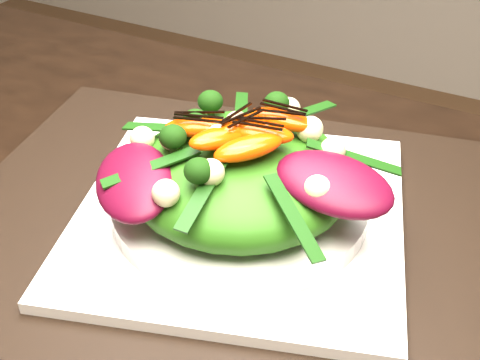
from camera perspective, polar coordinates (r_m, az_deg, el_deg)
The scene contains 9 objects.
placemat at distance 0.56m, azimuth -0.00°, elevation -3.64°, with size 0.50×0.38×0.00m, color black.
plate_base at distance 0.56m, azimuth -0.00°, elevation -3.06°, with size 0.28×0.28×0.01m, color white.
salad_bowl at distance 0.55m, azimuth -0.00°, elevation -1.96°, with size 0.22×0.22×0.02m, color silver.
lettuce_mound at distance 0.53m, azimuth -0.00°, elevation 0.44°, with size 0.19×0.19×0.06m, color #2E6713.
radicchio_leaf at distance 0.49m, azimuth 8.37°, elevation -0.32°, with size 0.09×0.06×0.02m, color #48071A.
orange_segment at distance 0.54m, azimuth 0.70°, elevation 5.49°, with size 0.06×0.02×0.01m, color #E53803.
broccoli_floret at distance 0.56m, azimuth -2.96°, elevation 6.94°, with size 0.03×0.03×0.03m, color #0B360A.
macadamia_nut at distance 0.48m, azimuth 0.10°, elevation 2.06°, with size 0.02×0.02×0.02m, color #FAE2B0.
balsamic_drizzle at distance 0.53m, azimuth 0.71°, elevation 6.24°, with size 0.04×0.00×0.00m, color black.
Camera 1 is at (0.49, -0.23, 1.11)m, focal length 48.00 mm.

